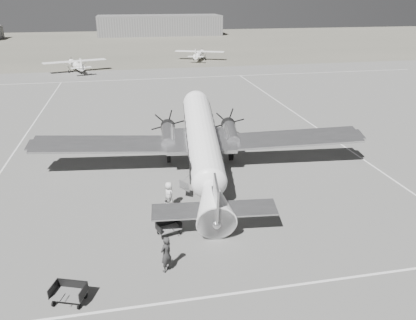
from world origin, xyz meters
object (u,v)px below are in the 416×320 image
(light_plane_left, at_px, (76,66))
(light_plane_right, at_px, (199,55))
(ramp_agent, at_px, (169,207))
(baggage_cart_far, at_px, (69,294))
(baggage_cart_near, at_px, (169,228))
(passenger, at_px, (169,195))
(hangar_main, at_px, (160,25))
(ground_crew, at_px, (166,254))
(dc3_airliner, at_px, (203,146))

(light_plane_left, distance_m, light_plane_right, 26.48)
(ramp_agent, bearing_deg, baggage_cart_far, 168.13)
(baggage_cart_far, height_order, ramp_agent, ramp_agent)
(baggage_cart_near, distance_m, passenger, 3.37)
(baggage_cart_far, distance_m, ramp_agent, 8.39)
(hangar_main, bearing_deg, light_plane_left, -106.80)
(ramp_agent, bearing_deg, ground_crew, -160.25)
(hangar_main, xyz_separation_m, light_plane_right, (3.10, -61.10, -2.19))
(ground_crew, distance_m, ramp_agent, 5.06)
(baggage_cart_far, relative_size, passenger, 0.88)
(baggage_cart_near, bearing_deg, light_plane_right, 59.72)
(light_plane_left, distance_m, baggage_cart_far, 62.29)
(light_plane_left, height_order, light_plane_right, light_plane_left)
(hangar_main, xyz_separation_m, light_plane_left, (-21.45, -71.02, -2.13))
(dc3_airliner, relative_size, ground_crew, 13.53)
(ground_crew, relative_size, passenger, 1.09)
(dc3_airliner, relative_size, passenger, 14.79)
(light_plane_right, distance_m, passenger, 65.23)
(light_plane_right, distance_m, ground_crew, 71.95)
(ground_crew, bearing_deg, light_plane_right, -142.27)
(baggage_cart_near, distance_m, baggage_cart_far, 7.02)
(hangar_main, xyz_separation_m, passenger, (-10.33, -124.93, -2.39))
(passenger, bearing_deg, hangar_main, -5.94)
(baggage_cart_far, xyz_separation_m, ground_crew, (4.64, 1.44, 0.54))
(light_plane_right, height_order, baggage_cart_far, light_plane_right)
(dc3_airliner, relative_size, light_plane_right, 2.53)
(passenger, bearing_deg, baggage_cart_far, 144.62)
(dc3_airliner, distance_m, baggage_cart_near, 8.72)
(baggage_cart_far, relative_size, ramp_agent, 0.89)
(dc3_airliner, bearing_deg, ground_crew, -104.05)
(ground_crew, xyz_separation_m, ramp_agent, (0.71, 5.01, -0.10))
(ramp_agent, height_order, passenger, passenger)
(light_plane_left, xyz_separation_m, baggage_cart_near, (10.72, -57.22, -0.76))
(baggage_cart_near, xyz_separation_m, passenger, (0.40, 3.31, 0.50))
(light_plane_right, relative_size, baggage_cart_near, 7.32)
(ramp_agent, xyz_separation_m, passenger, (0.17, 1.68, 0.01))
(light_plane_right, relative_size, ground_crew, 5.35)
(baggage_cart_far, height_order, ground_crew, ground_crew)
(light_plane_left, xyz_separation_m, light_plane_right, (24.55, 9.92, -0.06))
(light_plane_left, relative_size, ramp_agent, 6.25)
(dc3_airliner, distance_m, baggage_cart_far, 15.33)
(light_plane_left, relative_size, baggage_cart_near, 7.72)
(light_plane_right, height_order, ground_crew, light_plane_right)
(light_plane_left, bearing_deg, light_plane_right, 3.94)
(baggage_cart_near, bearing_deg, baggage_cart_far, -155.38)
(ground_crew, xyz_separation_m, passenger, (0.88, 6.69, -0.09))
(dc3_airliner, bearing_deg, baggage_cart_near, -108.74)
(light_plane_left, height_order, baggage_cart_near, light_plane_left)
(hangar_main, distance_m, dc3_airliner, 120.77)
(ground_crew, bearing_deg, baggage_cart_far, -23.60)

